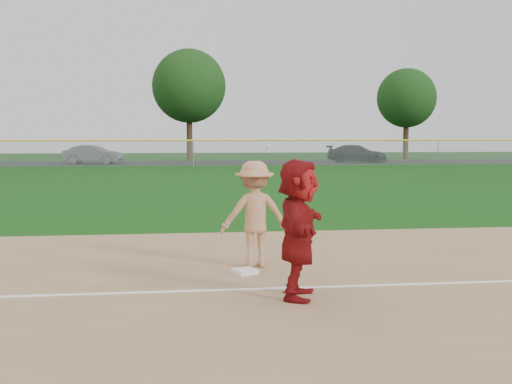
{
  "coord_description": "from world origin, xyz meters",
  "views": [
    {
      "loc": [
        -1.51,
        -10.28,
        2.34
      ],
      "look_at": [
        0.0,
        1.5,
        1.3
      ],
      "focal_mm": 45.0,
      "sensor_mm": 36.0,
      "label": 1
    }
  ],
  "objects": [
    {
      "name": "tree_3",
      "position": [
        22.0,
        52.8,
        6.16
      ],
      "size": [
        6.0,
        6.0,
        9.19
      ],
      "color": "#382014",
      "rests_on": "ground"
    },
    {
      "name": "car_mid",
      "position": [
        -8.25,
        44.93,
        0.8
      ],
      "size": [
        5.01,
        2.55,
        1.58
      ],
      "primitive_type": "imported",
      "rotation": [
        0.0,
        0.0,
        1.38
      ],
      "color": "#56595E",
      "rests_on": "parking_asphalt"
    },
    {
      "name": "car_right",
      "position": [
        14.74,
        45.39,
        0.78
      ],
      "size": [
        5.72,
        4.08,
        1.54
      ],
      "primitive_type": "imported",
      "rotation": [
        0.0,
        0.0,
        1.16
      ],
      "color": "black",
      "rests_on": "parking_asphalt"
    },
    {
      "name": "first_base",
      "position": [
        -0.34,
        0.32,
        0.06
      ],
      "size": [
        0.47,
        0.47,
        0.08
      ],
      "primitive_type": "cube",
      "rotation": [
        0.0,
        0.0,
        0.43
      ],
      "color": "white",
      "rests_on": "infield_dirt"
    },
    {
      "name": "ground",
      "position": [
        0.0,
        0.0,
        0.0
      ],
      "size": [
        160.0,
        160.0,
        0.0
      ],
      "primitive_type": "plane",
      "color": "#10430D",
      "rests_on": "ground"
    },
    {
      "name": "foul_line",
      "position": [
        0.0,
        -0.8,
        0.03
      ],
      "size": [
        60.0,
        0.1,
        0.01
      ],
      "primitive_type": "cube",
      "color": "white",
      "rests_on": "infield_dirt"
    },
    {
      "name": "outfield_fence",
      "position": [
        0.0,
        40.0,
        1.96
      ],
      "size": [
        110.0,
        0.12,
        110.0
      ],
      "color": "#999EA0",
      "rests_on": "ground"
    },
    {
      "name": "base_runner",
      "position": [
        0.24,
        -1.37,
        1.02
      ],
      "size": [
        1.07,
        1.95,
        2.0
      ],
      "primitive_type": "imported",
      "rotation": [
        0.0,
        0.0,
        1.3
      ],
      "color": "maroon",
      "rests_on": "infield_dirt"
    },
    {
      "name": "parking_asphalt",
      "position": [
        0.0,
        46.0,
        0.01
      ],
      "size": [
        120.0,
        10.0,
        0.01
      ],
      "primitive_type": "cube",
      "color": "black",
      "rests_on": "ground"
    },
    {
      "name": "tree_2",
      "position": [
        0.0,
        51.5,
        7.06
      ],
      "size": [
        7.0,
        7.0,
        10.58
      ],
      "color": "#342113",
      "rests_on": "ground"
    },
    {
      "name": "first_base_play",
      "position": [
        -0.1,
        0.89,
        0.96
      ],
      "size": [
        1.29,
        1.01,
        2.18
      ],
      "color": "#A3A3A6",
      "rests_on": "infield_dirt"
    }
  ]
}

